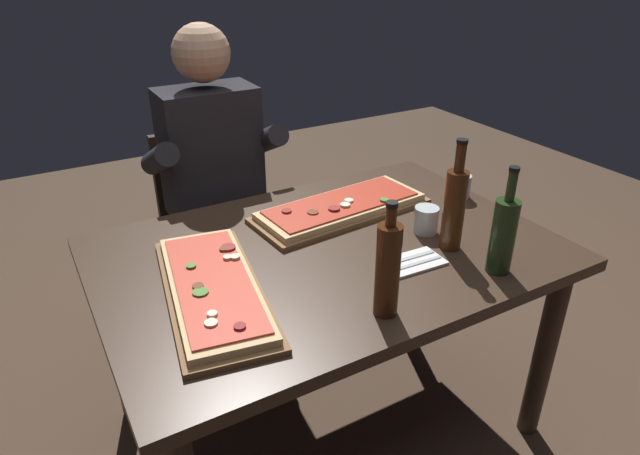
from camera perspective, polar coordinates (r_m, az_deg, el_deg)
name	(u,v)px	position (r m, az deg, el deg)	size (l,w,h in m)	color
ground_plane	(327,419)	(2.19, 0.69, -19.21)	(6.40, 6.40, 0.00)	#4C3828
dining_table	(328,274)	(1.77, 0.81, -4.81)	(1.40, 0.96, 0.74)	#3D2B1E
pizza_rectangular_front	(341,208)	(1.94, 2.22, 2.07)	(0.65, 0.30, 0.05)	brown
pizza_rectangular_left	(213,288)	(1.53, -10.96, -6.11)	(0.35, 0.66, 0.05)	brown
wine_bottle_dark	(388,269)	(1.38, 7.01, -4.23)	(0.06, 0.06, 0.31)	#47230F
oil_bottle_amber	(503,234)	(1.64, 18.41, -0.62)	(0.07, 0.07, 0.32)	#233819
vinegar_bottle_green	(454,207)	(1.71, 13.70, 2.09)	(0.07, 0.07, 0.35)	#47230F
tumbler_near_camera	(460,187)	(2.12, 14.28, 4.03)	(0.08, 0.08, 0.09)	silver
tumbler_far_side	(426,221)	(1.83, 10.88, 0.63)	(0.08, 0.08, 0.09)	silver
napkin_cutlery_set	(413,262)	(1.67, 9.63, -3.53)	(0.18, 0.12, 0.01)	white
diner_chair	(212,220)	(2.50, -11.10, 0.77)	(0.44, 0.44, 0.87)	black
seated_diner	(216,176)	(2.30, -10.65, 5.30)	(0.53, 0.41, 1.33)	#23232D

